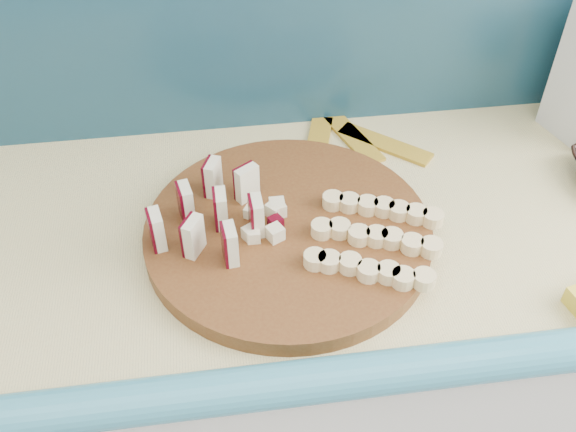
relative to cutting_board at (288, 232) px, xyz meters
The scene contains 6 objects.
kitchen_counter 0.47m from the cutting_board, 37.41° to the left, with size 2.20×0.63×0.91m.
cutting_board is the anchor object (origin of this frame).
apple_wedges 0.12m from the cutting_board, behind, with size 0.18×0.20×0.06m.
apple_chunks 0.04m from the cutting_board, 157.43° to the left, with size 0.07×0.07×0.02m.
banana_slices 0.14m from the cutting_board, 23.17° to the right, with size 0.24×0.22×0.02m.
banana_peel 0.28m from the cutting_board, 56.93° to the left, with size 0.25×0.21×0.01m.
Camera 1 is at (-0.05, 0.75, 1.63)m, focal length 40.00 mm.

